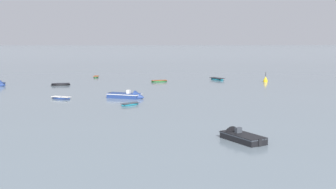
% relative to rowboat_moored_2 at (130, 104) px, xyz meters
% --- Properties ---
extents(rowboat_moored_2, '(3.08, 2.90, 0.50)m').
position_rel_rowboat_moored_2_xyz_m(rowboat_moored_2, '(0.00, 0.00, 0.00)').
color(rowboat_moored_2, '#197084').
rests_on(rowboat_moored_2, ground).
extents(motorboat_moored_0, '(4.46, 5.96, 1.96)m').
position_rel_rowboat_moored_2_xyz_m(motorboat_moored_0, '(11.74, -22.36, 0.13)').
color(motorboat_moored_0, black).
rests_on(motorboat_moored_0, ground).
extents(rowboat_moored_3, '(3.60, 2.50, 0.54)m').
position_rel_rowboat_moored_2_xyz_m(rowboat_moored_3, '(-11.43, 7.02, 0.01)').
color(rowboat_moored_3, navy).
rests_on(rowboat_moored_3, ground).
extents(rowboat_moored_4, '(4.11, 2.16, 0.62)m').
position_rel_rowboat_moored_2_xyz_m(rowboat_moored_4, '(-15.38, 26.62, 0.03)').
color(rowboat_moored_4, black).
rests_on(rowboat_moored_4, ground).
extents(rowboat_moored_5, '(3.44, 4.51, 0.69)m').
position_rel_rowboat_moored_2_xyz_m(rowboat_moored_5, '(18.03, 36.52, 0.05)').
color(rowboat_moored_5, '#197084').
rests_on(rowboat_moored_5, ground).
extents(rowboat_moored_6, '(1.17, 3.34, 0.53)m').
position_rel_rowboat_moored_2_xyz_m(rowboat_moored_6, '(-10.25, 43.49, 0.01)').
color(rowboat_moored_6, '#23602D').
rests_on(rowboat_moored_6, ground).
extents(motorboat_moored_3, '(6.59, 4.30, 2.14)m').
position_rel_rowboat_moored_2_xyz_m(motorboat_moored_3, '(-0.47, 7.48, 0.16)').
color(motorboat_moored_3, navy).
rests_on(motorboat_moored_3, ground).
extents(rowboat_moored_7, '(3.90, 2.22, 0.58)m').
position_rel_rowboat_moored_2_xyz_m(rowboat_moored_7, '(4.75, 32.59, 0.02)').
color(rowboat_moored_7, '#23602D').
rests_on(rowboat_moored_7, ground).
extents(channel_buoy, '(0.90, 0.90, 2.30)m').
position_rel_rowboat_moored_2_xyz_m(channel_buoy, '(27.86, 31.59, 0.32)').
color(channel_buoy, gold).
rests_on(channel_buoy, ground).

